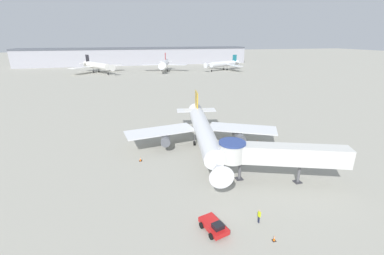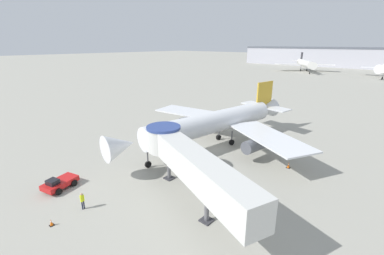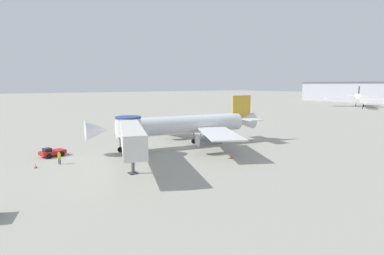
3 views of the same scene
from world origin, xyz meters
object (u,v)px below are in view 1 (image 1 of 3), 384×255
main_airplane (203,131)px  traffic_cone_port_wing (140,159)px  traffic_cone_apron_front (274,238)px  background_jet_black_tail (97,66)px  jet_bridge (273,154)px  background_jet_red_tail (164,64)px  traffic_cone_starboard_wing (257,141)px  pushback_tug_red (214,226)px  background_jet_teal_tail (224,64)px  ground_crew_marshaller (259,215)px

main_airplane → traffic_cone_port_wing: main_airplane is taller
traffic_cone_apron_front → background_jet_black_tail: size_ratio=0.02×
jet_bridge → traffic_cone_apron_front: size_ratio=28.30×
jet_bridge → background_jet_red_tail: size_ratio=0.65×
background_jet_black_tail → traffic_cone_port_wing: bearing=-113.0°
main_airplane → traffic_cone_starboard_wing: 12.46m
main_airplane → background_jet_black_tail: background_jet_black_tail is taller
jet_bridge → background_jet_red_tail: background_jet_red_tail is taller
traffic_cone_apron_front → pushback_tug_red: bearing=152.0°
main_airplane → traffic_cone_apron_front: bearing=-79.7°
traffic_cone_apron_front → background_jet_teal_tail: 153.54m
traffic_cone_apron_front → background_jet_red_tail: bearing=85.9°
pushback_tug_red → background_jet_red_tail: 146.72m
jet_bridge → traffic_cone_apron_front: jet_bridge is taller
traffic_cone_apron_front → background_jet_teal_tail: size_ratio=0.02×
main_airplane → traffic_cone_port_wing: 13.10m
traffic_cone_port_wing → jet_bridge: bearing=-31.9°
traffic_cone_starboard_wing → traffic_cone_apron_front: size_ratio=1.23×
traffic_cone_port_wing → background_jet_black_tail: size_ratio=0.02×
background_jet_teal_tail → background_jet_red_tail: size_ratio=1.01×
ground_crew_marshaller → background_jet_teal_tail: size_ratio=0.06×
pushback_tug_red → background_jet_black_tail: background_jet_black_tail is taller
traffic_cone_apron_front → background_jet_black_tail: 154.71m
traffic_cone_starboard_wing → traffic_cone_port_wing: bearing=-174.8°
main_airplane → traffic_cone_starboard_wing: (11.96, 0.10, -3.51)m
traffic_cone_starboard_wing → background_jet_black_tail: (-41.84, 126.17, 4.23)m
main_airplane → jet_bridge: main_airplane is taller
main_airplane → jet_bridge: size_ratio=1.77×
traffic_cone_starboard_wing → background_jet_black_tail: size_ratio=0.02×
traffic_cone_starboard_wing → ground_crew_marshaller: ground_crew_marshaller is taller
jet_bridge → traffic_cone_starboard_wing: 15.68m
main_airplane → pushback_tug_red: 23.10m
main_airplane → traffic_cone_starboard_wing: size_ratio=40.63×
traffic_cone_port_wing → traffic_cone_apron_front: bearing=-60.9°
main_airplane → traffic_cone_apron_front: main_airplane is taller
main_airplane → traffic_cone_starboard_wing: main_airplane is taller
main_airplane → pushback_tug_red: bearing=-94.4°
traffic_cone_starboard_wing → background_jet_red_tail: background_jet_red_tail is taller
main_airplane → jet_bridge: 15.61m
main_airplane → background_jet_teal_tail: size_ratio=1.13×
pushback_tug_red → traffic_cone_starboard_wing: (17.36, 22.33, -0.30)m
main_airplane → jet_bridge: bearing=-55.1°
traffic_cone_apron_front → jet_bridge: bearing=61.1°
background_jet_red_tail → pushback_tug_red: bearing=-82.1°
pushback_tug_red → background_jet_red_tail: bearing=68.2°
jet_bridge → ground_crew_marshaller: (-6.47, -8.20, -3.59)m
background_jet_black_tail → pushback_tug_red: bearing=-111.3°
pushback_tug_red → traffic_cone_apron_front: (5.90, -3.14, -0.37)m
traffic_cone_starboard_wing → pushback_tug_red: bearing=-127.9°
pushback_tug_red → background_jet_teal_tail: bearing=53.2°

